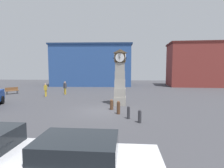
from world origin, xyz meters
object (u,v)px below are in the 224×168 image
object	(u,v)px
clock_tower	(120,79)
bench	(12,90)
bollard_near_tower	(140,116)
pedestrian_by_cars	(46,89)
bollard_far_row	(118,107)
pedestrian_crossing_lot	(65,87)
car_by_building	(85,161)
bollard_mid_row	(129,112)
bollard_end_row	(112,104)

from	to	relation	value
clock_tower	bench	bearing A→B (deg)	158.04
bollard_near_tower	pedestrian_by_cars	size ratio (longest dim) A/B	0.53
bollard_far_row	pedestrian_crossing_lot	xyz separation A→B (m)	(-7.62, 9.54, 0.49)
pedestrian_by_cars	car_by_building	bearing A→B (deg)	-61.08
bollard_mid_row	pedestrian_crossing_lot	distance (m)	13.65
bollard_mid_row	pedestrian_crossing_lot	world-z (taller)	pedestrian_crossing_lot
clock_tower	bollard_near_tower	bearing A→B (deg)	-74.78
bollard_end_row	car_by_building	bearing A→B (deg)	-89.99
clock_tower	pedestrian_by_cars	xyz separation A→B (m)	(-9.43, 4.32, -1.61)
clock_tower	bollard_near_tower	world-z (taller)	clock_tower
bollard_end_row	bollard_near_tower	bearing A→B (deg)	-58.62
car_by_building	bench	xyz separation A→B (m)	(-14.44, 17.69, -0.22)
clock_tower	pedestrian_by_cars	distance (m)	10.49
bollard_mid_row	bollard_far_row	xyz separation A→B (m)	(-0.76, 1.23, 0.06)
clock_tower	pedestrian_by_cars	size ratio (longest dim) A/B	3.26
bollard_end_row	bench	distance (m)	16.52
pedestrian_by_cars	bench	bearing A→B (deg)	162.68
bollard_far_row	bench	size ratio (longest dim) A/B	0.65
bollard_mid_row	car_by_building	distance (m)	7.17
bollard_end_row	car_by_building	size ratio (longest dim) A/B	0.20
bollard_mid_row	bollard_far_row	bearing A→B (deg)	121.66
bench	bollard_mid_row	bearing A→B (deg)	-33.94
bollard_mid_row	bollard_end_row	distance (m)	2.97
bollard_near_tower	car_by_building	distance (m)	6.55
bench	pedestrian_crossing_lot	xyz separation A→B (m)	(7.46, 0.11, 0.48)
car_by_building	pedestrian_by_cars	distance (m)	18.20
pedestrian_crossing_lot	bollard_end_row	bearing A→B (deg)	-49.42
clock_tower	bollard_end_row	distance (m)	2.93
bollard_end_row	pedestrian_by_cars	xyz separation A→B (m)	(-8.80, 6.28, 0.48)
bollard_far_row	bollard_mid_row	bearing A→B (deg)	-58.34
car_by_building	bench	bearing A→B (deg)	129.23
pedestrian_crossing_lot	bench	bearing A→B (deg)	-179.17
bollard_far_row	bench	bearing A→B (deg)	147.98
clock_tower	bollard_far_row	size ratio (longest dim) A/B	5.20
bollard_near_tower	pedestrian_crossing_lot	size ratio (longest dim) A/B	0.49
bollard_mid_row	pedestrian_by_cars	xyz separation A→B (m)	(-10.19, 8.90, 0.47)
bollard_far_row	pedestrian_crossing_lot	distance (m)	12.22
pedestrian_crossing_lot	pedestrian_by_cars	world-z (taller)	pedestrian_crossing_lot
clock_tower	bollard_end_row	xyz separation A→B (m)	(-0.63, -1.97, -2.08)
pedestrian_crossing_lot	pedestrian_by_cars	xyz separation A→B (m)	(-1.82, -1.87, -0.08)
pedestrian_by_cars	bollard_mid_row	bearing A→B (deg)	-41.11
pedestrian_crossing_lot	pedestrian_by_cars	size ratio (longest dim) A/B	1.07
bollard_far_row	car_by_building	size ratio (longest dim) A/B	0.23
car_by_building	bench	size ratio (longest dim) A/B	2.80
bollard_end_row	bollard_mid_row	bearing A→B (deg)	-61.86
bollard_far_row	pedestrian_crossing_lot	bearing A→B (deg)	128.63
bollard_near_tower	bollard_far_row	xyz separation A→B (m)	(-1.46, 2.06, 0.08)
bench	pedestrian_by_cars	size ratio (longest dim) A/B	0.96
clock_tower	bollard_end_row	world-z (taller)	clock_tower
bollard_near_tower	bollard_mid_row	bearing A→B (deg)	130.18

